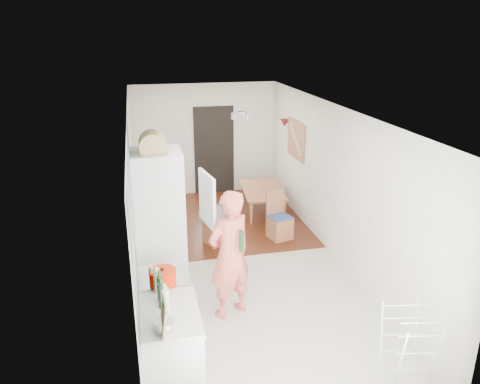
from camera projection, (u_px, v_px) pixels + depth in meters
name	position (u px, v px, depth m)	size (l,w,h in m)	color
room_shell	(239.00, 190.00, 7.24)	(3.20, 7.00, 2.50)	beige
floor	(239.00, 262.00, 7.65)	(3.20, 7.00, 0.01)	beige
wood_floor_overlay	(219.00, 219.00, 9.35)	(3.20, 3.30, 0.01)	#561D13
sage_wall_panel	(132.00, 209.00, 4.87)	(0.02, 3.00, 1.30)	slate
tile_splashback	(138.00, 295.00, 4.60)	(0.02, 1.90, 0.50)	black
doorway_recess	(214.00, 151.00, 10.56)	(0.90, 0.04, 2.00)	black
base_cabinet	(171.00, 352.00, 4.90)	(0.60, 0.90, 0.86)	silver
worktop	(169.00, 314.00, 4.74)	(0.62, 0.92, 0.06)	beige
range_cooker	(166.00, 311.00, 5.58)	(0.60, 0.60, 0.88)	silver
cooker_top	(164.00, 277.00, 5.43)	(0.60, 0.60, 0.04)	#B5B5B7
fridge_housing	(160.00, 228.00, 6.31)	(0.66, 0.66, 2.15)	silver
fridge_door	(207.00, 199.00, 6.01)	(0.56, 0.04, 0.70)	silver
fridge_interior	(181.00, 193.00, 6.22)	(0.02, 0.52, 0.66)	white
pinboard	(296.00, 139.00, 9.21)	(0.03, 0.90, 0.70)	tan
pinboard_frame	(295.00, 139.00, 9.21)	(0.01, 0.94, 0.74)	#AC5E37
wall_sconce	(284.00, 123.00, 9.73)	(0.18, 0.18, 0.16)	maroon
person	(229.00, 244.00, 5.96)	(0.75, 0.49, 2.06)	#E66354
dining_table	(264.00, 202.00, 9.67)	(1.22, 0.68, 0.43)	#AC5E37
dining_chair	(280.00, 216.00, 8.38)	(0.37, 0.37, 0.87)	#AC5E37
stool	(216.00, 232.00, 8.24)	(0.35, 0.35, 0.46)	#AC5E37
grey_drape	(216.00, 216.00, 8.09)	(0.42, 0.42, 0.19)	gray
drying_rack	(409.00, 347.00, 4.96)	(0.44, 0.40, 0.87)	silver
bread_bin	(153.00, 145.00, 5.85)	(0.36, 0.34, 0.19)	tan
red_casserole	(163.00, 277.00, 5.20)	(0.31, 0.31, 0.18)	red
steel_pan	(164.00, 325.00, 4.44)	(0.20, 0.20, 0.10)	#B5B5B7
held_bottle	(241.00, 241.00, 5.83)	(0.06, 0.06, 0.28)	#193D1C
bottle_a	(161.00, 296.00, 4.76)	(0.06, 0.06, 0.27)	#193D1C
bottle_b	(160.00, 288.00, 4.88)	(0.07, 0.07, 0.29)	#193D1C
bottle_c	(165.00, 299.00, 4.75)	(0.09, 0.09, 0.22)	beige
pepper_mill_front	(157.00, 283.00, 5.04)	(0.07, 0.07, 0.24)	tan
pepper_mill_back	(152.00, 279.00, 5.16)	(0.05, 0.05, 0.20)	tan
chopping_boards	(164.00, 317.00, 4.36)	(0.04, 0.25, 0.34)	tan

